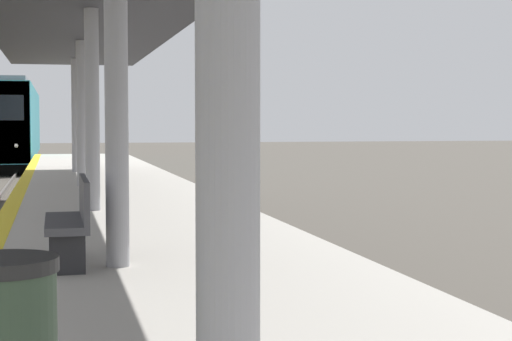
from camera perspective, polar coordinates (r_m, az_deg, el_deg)
train at (r=50.78m, az=-16.03°, el=2.97°), size 2.80×23.57×4.51m
station_canopy at (r=14.97m, az=-10.94°, el=10.65°), size 3.99×29.26×3.63m
bench at (r=9.30m, az=-12.13°, el=-3.15°), size 0.44×1.60×0.92m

